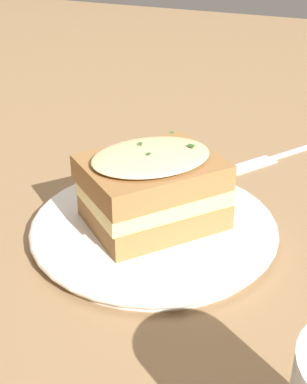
{
  "coord_description": "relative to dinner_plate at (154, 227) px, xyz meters",
  "views": [
    {
      "loc": [
        -0.18,
        0.38,
        0.29
      ],
      "look_at": [
        0.0,
        -0.03,
        0.05
      ],
      "focal_mm": 50.0,
      "sensor_mm": 36.0,
      "label": 1
    }
  ],
  "objects": [
    {
      "name": "ground_plane",
      "position": [
        -0.0,
        0.03,
        -0.01
      ],
      "size": [
        2.4,
        2.4,
        0.0
      ],
      "primitive_type": "plane",
      "color": "olive"
    },
    {
      "name": "dinner_plate",
      "position": [
        0.0,
        0.0,
        0.0
      ],
      "size": [
        0.24,
        0.24,
        0.02
      ],
      "color": "silver",
      "rests_on": "ground_plane"
    },
    {
      "name": "sandwich",
      "position": [
        -0.0,
        0.0,
        0.04
      ],
      "size": [
        0.15,
        0.16,
        0.08
      ],
      "rotation": [
        0.0,
        0.0,
        0.89
      ],
      "color": "olive",
      "rests_on": "dinner_plate"
    },
    {
      "name": "fork",
      "position": [
        -0.07,
        -0.22,
        -0.01
      ],
      "size": [
        0.11,
        0.16,
        0.0
      ],
      "rotation": [
        0.0,
        0.0,
        5.71
      ],
      "color": "silver",
      "rests_on": "ground_plane"
    }
  ]
}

